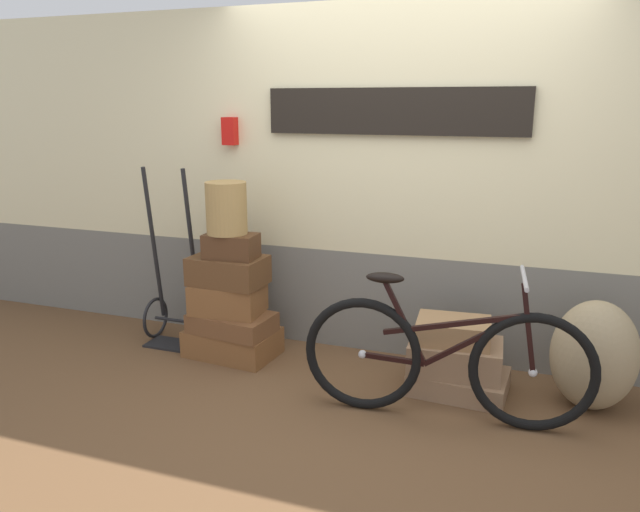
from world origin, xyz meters
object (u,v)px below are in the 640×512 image
Objects in this scene: suitcase_3 at (228,270)px; burlap_sack at (594,355)px; suitcase_0 at (233,342)px; bicycle at (444,360)px; suitcase_4 at (231,246)px; wicker_basket at (226,208)px; suitcase_6 at (455,356)px; suitcase_5 at (458,381)px; luggage_trolley at (175,304)px; suitcase_2 at (228,298)px; suitcase_1 at (232,323)px; suitcase_7 at (453,331)px.

suitcase_3 is 2.43m from burlap_sack.
suitcase_3 reaches higher than burlap_sack.
bicycle is at bearing -9.83° from suitcase_0.
wicker_basket is (-0.03, 0.01, 0.26)m from suitcase_4.
suitcase_3 is 0.91× the size of suitcase_6.
suitcase_5 is 0.44× the size of luggage_trolley.
burlap_sack is at bearing 0.70° from wicker_basket.
suitcase_5 is (1.64, -0.03, -0.57)m from suitcase_3.
suitcase_2 is at bearing 165.09° from suitcase_4.
suitcase_0 is 1.29× the size of suitcase_2.
bicycle reaches higher than suitcase_5.
suitcase_6 is 2.14m from luggage_trolley.
bicycle reaches higher than suitcase_6.
suitcase_3 is 0.64m from luggage_trolley.
suitcase_5 is 0.49m from bicycle.
wicker_basket reaches higher than suitcase_0.
luggage_trolley reaches higher than suitcase_1.
suitcase_2 is 0.21m from suitcase_3.
wicker_basket reaches higher than suitcase_3.
suitcase_4 is 0.27× the size of luggage_trolley.
suitcase_5 is (1.60, -0.01, -0.76)m from suitcase_4.
suitcase_5 is 1.93m from wicker_basket.
luggage_trolley reaches higher than suitcase_7.
burlap_sack is (2.37, 0.04, -0.49)m from suitcase_4.
suitcase_2 reaches higher than suitcase_5.
suitcase_1 is at bearing 166.00° from bicycle.
wicker_basket is (-1.58, 0.03, 0.68)m from suitcase_7.
suitcase_0 is at bearing 175.46° from suitcase_6.
suitcase_2 is at bearing 165.75° from bicycle.
suitcase_7 is at bearing -175.33° from suitcase_6.
suitcase_3 reaches higher than suitcase_7.
suitcase_0 is 1.66m from bicycle.
wicker_basket is at bearing -11.93° from luggage_trolley.
suitcase_6 is at bearing 3.08° from suitcase_7.
burlap_sack is (0.77, 0.05, 0.27)m from suitcase_5.
suitcase_0 is 1.61m from suitcase_6.
luggage_trolley is 0.81× the size of bicycle.
suitcase_4 is 0.53× the size of burlap_sack.
bicycle is (-0.00, -0.38, -0.04)m from suitcase_7.
suitcase_3 is 1.44× the size of wicker_basket.
suitcase_4 is 0.60× the size of suitcase_5.
suitcase_0 is at bearing 164.92° from bicycle.
suitcase_4 is at bearing -179.09° from burlap_sack.
bicycle reaches higher than suitcase_1.
suitcase_4 is (0.03, -0.03, 0.73)m from suitcase_0.
suitcase_0 is 1.40× the size of suitcase_7.
wicker_basket is 1.78m from bicycle.
suitcase_6 is at bearing -3.70° from luggage_trolley.
suitcase_4 is at bearing -21.36° from suitcase_3.
suitcase_5 is at bearing 0.97° from suitcase_7.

